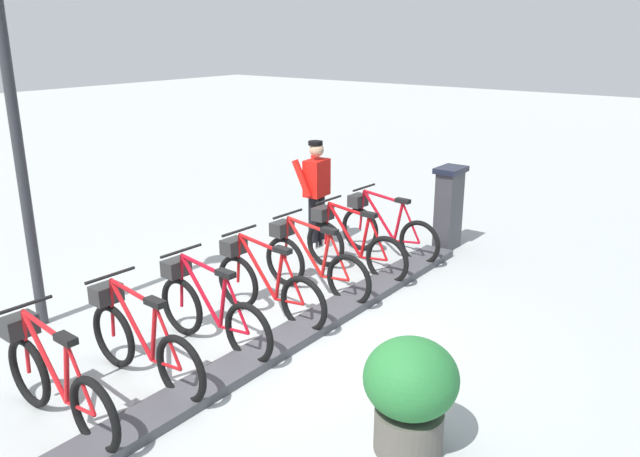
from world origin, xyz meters
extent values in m
plane|color=#A9AFAC|center=(0.00, 0.00, 0.00)|extent=(60.00, 60.00, 0.00)
cube|color=#47474C|center=(0.00, 0.00, 0.05)|extent=(0.44, 7.03, 0.10)
cube|color=#38383D|center=(0.05, -3.84, 0.60)|extent=(0.28, 0.44, 1.20)
cube|color=#194C8C|center=(0.20, -3.84, 0.95)|extent=(0.03, 0.30, 0.40)
cube|color=black|center=(0.05, -3.84, 1.24)|extent=(0.36, 0.52, 0.08)
torus|color=black|center=(0.03, -2.89, 0.33)|extent=(0.67, 0.10, 0.67)
torus|color=black|center=(1.07, -2.93, 0.33)|extent=(0.67, 0.10, 0.67)
cylinder|color=red|center=(0.73, -2.92, 0.61)|extent=(0.60, 0.07, 0.70)
cylinder|color=red|center=(0.39, -2.91, 0.58)|extent=(0.16, 0.05, 0.61)
cylinder|color=red|center=(0.67, -2.92, 0.92)|extent=(0.69, 0.07, 0.11)
cylinder|color=red|center=(0.24, -2.90, 0.31)|extent=(0.43, 0.05, 0.09)
cylinder|color=red|center=(0.18, -2.90, 0.61)|extent=(0.33, 0.04, 0.56)
cylinder|color=red|center=(1.04, -2.93, 0.64)|extent=(0.10, 0.04, 0.62)
cube|color=black|center=(0.33, -2.91, 0.91)|extent=(0.22, 0.11, 0.06)
cylinder|color=black|center=(1.01, -2.93, 1.00)|extent=(0.05, 0.54, 0.03)
cube|color=#2D2D2D|center=(1.12, -2.94, 0.78)|extent=(0.21, 0.29, 0.18)
torus|color=black|center=(0.03, -2.00, 0.33)|extent=(0.67, 0.10, 0.67)
torus|color=black|center=(1.07, -2.05, 0.33)|extent=(0.67, 0.10, 0.67)
cylinder|color=red|center=(0.73, -2.03, 0.61)|extent=(0.60, 0.07, 0.70)
cylinder|color=red|center=(0.39, -2.02, 0.58)|extent=(0.16, 0.05, 0.61)
cylinder|color=red|center=(0.67, -2.03, 0.92)|extent=(0.69, 0.07, 0.11)
cylinder|color=red|center=(0.24, -2.01, 0.31)|extent=(0.43, 0.05, 0.09)
cylinder|color=red|center=(0.18, -2.01, 0.61)|extent=(0.33, 0.04, 0.56)
cylinder|color=red|center=(1.04, -2.04, 0.64)|extent=(0.10, 0.04, 0.62)
cube|color=black|center=(0.33, -2.02, 0.91)|extent=(0.22, 0.11, 0.06)
cylinder|color=black|center=(1.01, -2.04, 1.00)|extent=(0.05, 0.54, 0.03)
cube|color=#2D2D2D|center=(1.12, -2.05, 0.78)|extent=(0.21, 0.29, 0.18)
torus|color=black|center=(0.03, -1.11, 0.33)|extent=(0.67, 0.10, 0.67)
torus|color=black|center=(1.07, -1.16, 0.33)|extent=(0.67, 0.10, 0.67)
cylinder|color=red|center=(0.73, -1.14, 0.61)|extent=(0.60, 0.07, 0.70)
cylinder|color=red|center=(0.39, -1.13, 0.58)|extent=(0.16, 0.05, 0.61)
cylinder|color=red|center=(0.67, -1.14, 0.92)|extent=(0.69, 0.07, 0.11)
cylinder|color=red|center=(0.24, -1.12, 0.31)|extent=(0.43, 0.05, 0.09)
cylinder|color=red|center=(0.18, -1.12, 0.61)|extent=(0.33, 0.04, 0.56)
cylinder|color=red|center=(1.04, -1.15, 0.64)|extent=(0.10, 0.04, 0.62)
cube|color=black|center=(0.33, -1.13, 0.91)|extent=(0.22, 0.11, 0.06)
cylinder|color=black|center=(1.01, -1.15, 1.00)|extent=(0.05, 0.54, 0.03)
cube|color=#2D2D2D|center=(1.12, -1.16, 0.78)|extent=(0.21, 0.29, 0.18)
torus|color=black|center=(0.03, -0.22, 0.33)|extent=(0.67, 0.10, 0.67)
torus|color=black|center=(1.07, -0.27, 0.33)|extent=(0.67, 0.10, 0.67)
cylinder|color=red|center=(0.73, -0.25, 0.61)|extent=(0.60, 0.07, 0.70)
cylinder|color=red|center=(0.39, -0.24, 0.58)|extent=(0.16, 0.05, 0.61)
cylinder|color=red|center=(0.67, -0.25, 0.92)|extent=(0.69, 0.07, 0.11)
cylinder|color=red|center=(0.24, -0.23, 0.31)|extent=(0.43, 0.05, 0.09)
cylinder|color=red|center=(0.18, -0.23, 0.61)|extent=(0.33, 0.04, 0.56)
cylinder|color=red|center=(1.04, -0.26, 0.64)|extent=(0.10, 0.04, 0.62)
cube|color=black|center=(0.33, -0.24, 0.91)|extent=(0.22, 0.11, 0.06)
cylinder|color=black|center=(1.01, -0.26, 1.00)|extent=(0.05, 0.54, 0.03)
cube|color=#2D2D2D|center=(1.12, -0.27, 0.78)|extent=(0.21, 0.29, 0.18)
torus|color=black|center=(0.03, 0.67, 0.33)|extent=(0.67, 0.10, 0.67)
torus|color=black|center=(1.07, 0.62, 0.33)|extent=(0.67, 0.10, 0.67)
cylinder|color=red|center=(0.73, 0.64, 0.61)|extent=(0.60, 0.07, 0.70)
cylinder|color=red|center=(0.39, 0.65, 0.58)|extent=(0.16, 0.05, 0.61)
cylinder|color=red|center=(0.67, 0.64, 0.92)|extent=(0.69, 0.07, 0.11)
cylinder|color=red|center=(0.24, 0.66, 0.31)|extent=(0.43, 0.05, 0.09)
cylinder|color=red|center=(0.18, 0.66, 0.61)|extent=(0.33, 0.04, 0.56)
cylinder|color=red|center=(1.04, 0.63, 0.64)|extent=(0.10, 0.04, 0.62)
cube|color=black|center=(0.33, 0.65, 0.91)|extent=(0.22, 0.11, 0.06)
cylinder|color=black|center=(1.01, 0.63, 1.00)|extent=(0.05, 0.54, 0.03)
cube|color=#2D2D2D|center=(1.12, 0.62, 0.78)|extent=(0.21, 0.29, 0.18)
torus|color=black|center=(0.03, 1.56, 0.33)|extent=(0.67, 0.10, 0.67)
torus|color=black|center=(1.07, 1.51, 0.33)|extent=(0.67, 0.10, 0.67)
cylinder|color=red|center=(0.73, 1.53, 0.61)|extent=(0.60, 0.07, 0.70)
cylinder|color=red|center=(0.39, 1.54, 0.58)|extent=(0.16, 0.05, 0.61)
cylinder|color=red|center=(0.67, 1.53, 0.92)|extent=(0.69, 0.07, 0.11)
cylinder|color=red|center=(0.24, 1.55, 0.31)|extent=(0.43, 0.05, 0.09)
cylinder|color=red|center=(0.18, 1.55, 0.61)|extent=(0.33, 0.04, 0.56)
cylinder|color=red|center=(1.04, 1.52, 0.64)|extent=(0.10, 0.04, 0.62)
cube|color=black|center=(0.33, 1.54, 0.91)|extent=(0.22, 0.11, 0.06)
cylinder|color=black|center=(1.01, 1.52, 1.00)|extent=(0.05, 0.54, 0.03)
cube|color=#2D2D2D|center=(1.12, 1.51, 0.78)|extent=(0.21, 0.29, 0.18)
torus|color=black|center=(0.03, 2.45, 0.33)|extent=(0.67, 0.10, 0.67)
torus|color=black|center=(1.07, 2.40, 0.33)|extent=(0.67, 0.10, 0.67)
cylinder|color=red|center=(0.73, 2.42, 0.61)|extent=(0.60, 0.07, 0.70)
cylinder|color=red|center=(0.39, 2.43, 0.58)|extent=(0.16, 0.05, 0.61)
cylinder|color=red|center=(0.67, 2.42, 0.92)|extent=(0.69, 0.07, 0.11)
cylinder|color=red|center=(0.24, 2.44, 0.31)|extent=(0.43, 0.05, 0.09)
cylinder|color=red|center=(0.18, 2.44, 0.61)|extent=(0.33, 0.04, 0.56)
cylinder|color=red|center=(1.04, 2.41, 0.64)|extent=(0.10, 0.04, 0.62)
cube|color=black|center=(0.33, 2.43, 0.91)|extent=(0.22, 0.11, 0.06)
cylinder|color=black|center=(1.01, 2.41, 1.00)|extent=(0.05, 0.54, 0.03)
cube|color=#2D2D2D|center=(1.12, 2.40, 0.78)|extent=(0.21, 0.29, 0.18)
cube|color=white|center=(1.76, -2.56, 0.05)|extent=(0.27, 0.13, 0.10)
cube|color=white|center=(1.66, -2.79, 0.05)|extent=(0.27, 0.13, 0.10)
cylinder|color=black|center=(1.70, -2.58, 0.43)|extent=(0.15, 0.15, 0.82)
cylinder|color=black|center=(1.72, -2.78, 0.43)|extent=(0.15, 0.15, 0.82)
cube|color=red|center=(1.71, -2.68, 1.10)|extent=(0.30, 0.42, 0.56)
cylinder|color=red|center=(1.79, -2.41, 1.13)|extent=(0.34, 0.13, 0.57)
cylinder|color=red|center=(1.84, -2.93, 1.13)|extent=(0.34, 0.13, 0.57)
sphere|color=tan|center=(1.71, -2.68, 1.53)|extent=(0.22, 0.22, 0.22)
cylinder|color=black|center=(1.73, -2.67, 1.63)|extent=(0.22, 0.22, 0.06)
cylinder|color=#2D2D33|center=(2.59, 1.43, 2.06)|extent=(0.12, 0.12, 4.12)
cylinder|color=#59544C|center=(-1.96, 0.91, 0.17)|extent=(0.56, 0.56, 0.35)
ellipsoid|color=#2A7737|center=(-1.96, 0.91, 0.65)|extent=(0.76, 0.76, 0.64)
camera|label=1|loc=(-4.05, 4.86, 3.28)|focal=35.79mm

